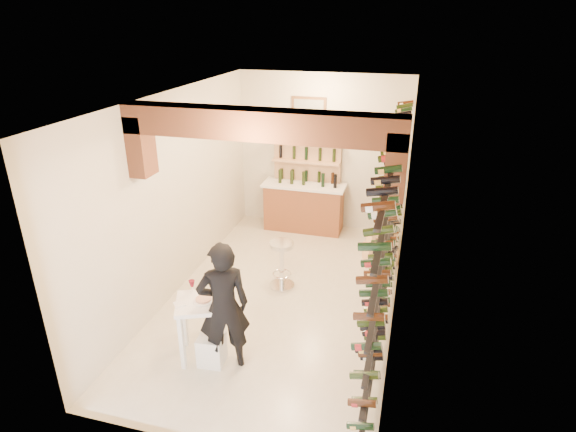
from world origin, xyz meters
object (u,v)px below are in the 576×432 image
object	(u,v)px
back_counter	(304,206)
person	(223,307)
tasting_table	(200,311)
white_stool	(212,349)
wine_rack	(386,219)
chrome_barstool	(282,261)
crate_lower	(380,253)

from	to	relation	value
back_counter	person	size ratio (longest dim) A/B	0.96
back_counter	tasting_table	xyz separation A→B (m)	(-0.35, -4.29, 0.16)
white_stool	person	bearing A→B (deg)	4.94
white_stool	person	xyz separation A→B (m)	(0.20, 0.02, 0.68)
wine_rack	chrome_barstool	world-z (taller)	wine_rack
chrome_barstool	crate_lower	world-z (taller)	chrome_barstool
back_counter	chrome_barstool	size ratio (longest dim) A/B	2.08
white_stool	chrome_barstool	xyz separation A→B (m)	(0.36, 2.06, 0.27)
white_stool	chrome_barstool	bearing A→B (deg)	80.05
tasting_table	person	size ratio (longest dim) A/B	0.58
person	crate_lower	world-z (taller)	person
white_stool	tasting_table	bearing A→B (deg)	149.46
tasting_table	white_stool	bearing A→B (deg)	-53.40
back_counter	person	bearing A→B (deg)	-89.64
person	tasting_table	bearing A→B (deg)	-41.50
back_counter	person	xyz separation A→B (m)	(0.03, -4.38, 0.35)
white_stool	crate_lower	size ratio (longest dim) A/B	0.72
tasting_table	crate_lower	distance (m)	3.89
tasting_table	white_stool	size ratio (longest dim) A/B	2.53
tasting_table	white_stool	xyz separation A→B (m)	(0.18, -0.11, -0.49)
wine_rack	tasting_table	distance (m)	2.86
wine_rack	back_counter	size ratio (longest dim) A/B	3.35
tasting_table	person	distance (m)	0.43
tasting_table	person	xyz separation A→B (m)	(0.38, -0.09, 0.19)
wine_rack	tasting_table	xyz separation A→B (m)	(-2.18, -1.64, -0.86)
back_counter	crate_lower	world-z (taller)	back_counter
tasting_table	crate_lower	xyz separation A→B (m)	(2.05, 3.26, -0.52)
tasting_table	wine_rack	bearing A→B (deg)	14.15
wine_rack	tasting_table	bearing A→B (deg)	-142.99
wine_rack	crate_lower	distance (m)	2.13
back_counter	crate_lower	bearing A→B (deg)	-31.34
chrome_barstool	person	bearing A→B (deg)	-94.62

